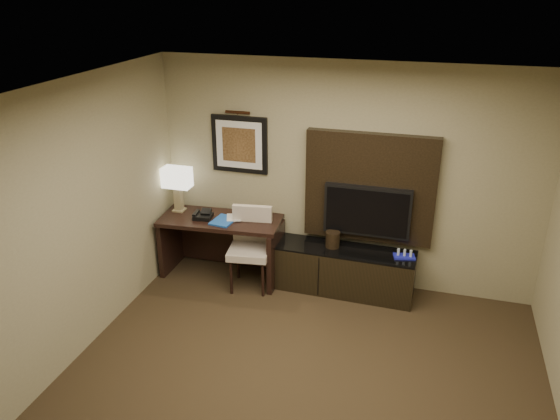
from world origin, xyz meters
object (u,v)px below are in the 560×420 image
at_px(desk_chair, 250,250).
at_px(ice_bucket, 333,239).
at_px(credenza, 345,270).
at_px(water_bottle, 251,214).
at_px(desk_phone, 203,214).
at_px(minibar_tray, 404,254).
at_px(tv, 367,211).
at_px(desk, 222,247).
at_px(table_lamp, 178,188).

height_order(desk_chair, ice_bucket, desk_chair).
xyz_separation_m(desk_chair, ice_bucket, (0.96, 0.25, 0.16)).
height_order(credenza, water_bottle, water_bottle).
xyz_separation_m(desk_phone, water_bottle, (0.59, 0.10, 0.03)).
bearing_deg(desk_phone, minibar_tray, -4.11).
height_order(desk_chair, desk_phone, desk_chair).
distance_m(tv, desk_chair, 1.47).
relative_size(desk_phone, water_bottle, 1.29).
height_order(desk, tv, tv).
bearing_deg(tv, desk_chair, -164.70).
relative_size(desk, water_bottle, 8.88).
height_order(credenza, tv, tv).
xyz_separation_m(table_lamp, desk_phone, (0.39, -0.14, -0.25)).
xyz_separation_m(table_lamp, ice_bucket, (1.98, -0.00, -0.44)).
bearing_deg(credenza, desk, -176.90).
bearing_deg(desk_phone, water_bottle, 3.48).
relative_size(desk_phone, ice_bucket, 1.13).
relative_size(desk, table_lamp, 2.43).
relative_size(credenza, water_bottle, 9.82).
distance_m(tv, desk_phone, 1.98).
bearing_deg(desk, desk_chair, -26.15).
bearing_deg(desk_phone, desk_chair, -16.72).
bearing_deg(desk, minibar_tray, -3.18).
height_order(tv, desk_chair, tv).
relative_size(desk_chair, water_bottle, 6.01).
bearing_deg(ice_bucket, desk, -176.77).
height_order(credenza, minibar_tray, minibar_tray).
bearing_deg(desk, credenza, -2.42).
distance_m(desk_chair, table_lamp, 1.21).
height_order(desk_phone, ice_bucket, desk_phone).
height_order(desk, desk_chair, desk_chair).
distance_m(water_bottle, minibar_tray, 1.86).
bearing_deg(tv, desk_phone, -172.79).
bearing_deg(ice_bucket, desk_phone, -175.11).
xyz_separation_m(tv, desk_chair, (-1.33, -0.36, -0.52)).
xyz_separation_m(desk_phone, ice_bucket, (1.59, 0.14, -0.19)).
bearing_deg(desk, water_bottle, 2.47).
bearing_deg(ice_bucket, minibar_tray, -2.42).
distance_m(table_lamp, ice_bucket, 2.02).
bearing_deg(table_lamp, desk, -7.55).
relative_size(table_lamp, ice_bucket, 3.19).
height_order(table_lamp, minibar_tray, table_lamp).
bearing_deg(desk, table_lamp, 168.18).
bearing_deg(ice_bucket, table_lamp, 180.00).
height_order(table_lamp, water_bottle, table_lamp).
relative_size(desk, ice_bucket, 7.76).
bearing_deg(tv, water_bottle, -173.98).
height_order(water_bottle, minibar_tray, water_bottle).
distance_m(desk_phone, ice_bucket, 1.61).
relative_size(desk, tv, 1.48).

